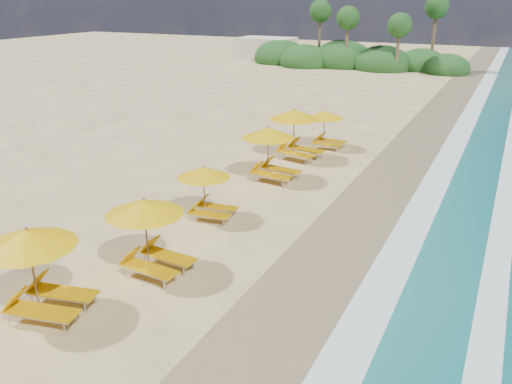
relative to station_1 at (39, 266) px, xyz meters
name	(u,v)px	position (x,y,z in m)	size (l,w,h in m)	color
ground	(256,221)	(2.42, 8.11, -1.43)	(160.00, 160.00, 0.00)	#D5BB7D
wet_sand	(358,241)	(6.42, 8.11, -1.43)	(4.00, 160.00, 0.01)	#836F4E
surf_foam	(438,256)	(9.12, 8.11, -1.41)	(4.00, 160.00, 0.01)	white
station_1	(39,266)	(0.00, 0.00, 0.00)	(3.12, 2.99, 2.56)	olive
station_2	(151,231)	(1.24, 3.20, -0.06)	(2.75, 2.57, 2.45)	olive
station_3	(208,189)	(0.60, 7.65, -0.26)	(2.42, 2.28, 2.09)	olive
station_4	(272,150)	(0.90, 12.87, -0.02)	(2.91, 2.74, 2.52)	olive
station_5	(297,131)	(0.67, 16.57, 0.05)	(3.24, 3.12, 2.65)	olive
station_6	(327,127)	(1.41, 19.20, -0.24)	(2.36, 2.19, 2.14)	olive
treeline	(350,59)	(-7.52, 53.63, -0.44)	(25.80, 8.80, 9.74)	#163D14
beach_building	(266,49)	(-19.58, 56.11, -0.03)	(7.00, 5.00, 2.80)	beige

